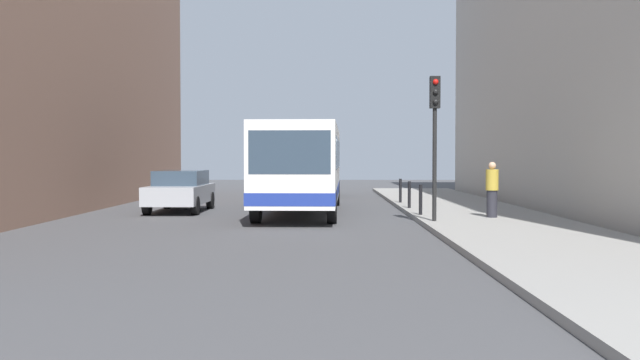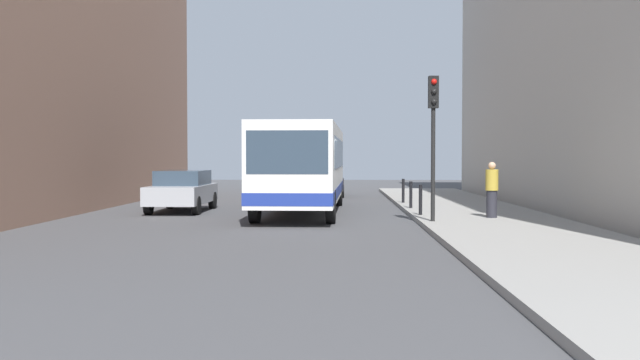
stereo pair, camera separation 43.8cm
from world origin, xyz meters
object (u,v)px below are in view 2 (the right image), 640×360
object	(u,v)px
bus	(303,164)
traffic_light	(433,120)
car_behind_bus	(325,181)
bollard_mid	(411,195)
car_beside_bus	(183,190)
bollard_far	(403,191)
bollard_near	(421,200)
pedestrian_near_signal	(492,190)

from	to	relation	value
bus	traffic_light	world-z (taller)	traffic_light
bus	car_behind_bus	xyz separation A→B (m)	(0.52, 10.78, -0.94)
bus	bollard_mid	size ratio (longest dim) A/B	11.67
car_behind_bus	bollard_mid	size ratio (longest dim) A/B	4.67
car_beside_bus	bollard_mid	world-z (taller)	car_beside_bus
bollard_far	car_behind_bus	bearing A→B (deg)	114.19
traffic_light	bollard_mid	world-z (taller)	traffic_light
bollard_near	bollard_mid	world-z (taller)	same
car_beside_bus	car_behind_bus	size ratio (longest dim) A/B	0.99
bus	car_behind_bus	bearing A→B (deg)	-91.08
traffic_light	pedestrian_near_signal	size ratio (longest dim) A/B	2.45
car_beside_bus	bollard_near	world-z (taller)	car_beside_bus
traffic_light	bollard_near	bearing A→B (deg)	92.60
bollard_mid	car_behind_bus	bearing A→B (deg)	107.60
car_behind_bus	traffic_light	size ratio (longest dim) A/B	1.08
car_beside_bus	pedestrian_near_signal	xyz separation A→B (m)	(10.24, -4.11, 0.20)
bus	pedestrian_near_signal	bearing A→B (deg)	150.22
bollard_near	pedestrian_near_signal	size ratio (longest dim) A/B	0.57
bollard_near	bollard_far	xyz separation A→B (m)	(0.00, 6.09, 0.00)
bollard_mid	bollard_near	bearing A→B (deg)	-90.00
traffic_light	bus	bearing A→B (deg)	129.00
bus	bollard_near	distance (m)	4.76
bus	bollard_near	xyz separation A→B (m)	(3.81, -2.63, -1.10)
bus	traffic_light	size ratio (longest dim) A/B	2.70
car_beside_bus	traffic_light	bearing A→B (deg)	147.59
car_beside_bus	traffic_light	world-z (taller)	traffic_light
bus	car_beside_bus	world-z (taller)	bus
traffic_light	bollard_far	distance (m)	8.62
car_behind_bus	traffic_light	world-z (taller)	traffic_light
bus	bollard_far	bearing A→B (deg)	-136.13
traffic_light	car_behind_bus	bearing A→B (deg)	102.25
car_behind_bus	traffic_light	distance (m)	16.13
bollard_near	car_behind_bus	bearing A→B (deg)	103.78
traffic_light	bollard_far	size ratio (longest dim) A/B	4.32
car_behind_bus	traffic_light	bearing A→B (deg)	101.05
pedestrian_near_signal	bus	bearing A→B (deg)	23.48
bus	pedestrian_near_signal	world-z (taller)	bus
car_behind_bus	bollard_near	xyz separation A→B (m)	(3.29, -13.41, -0.16)
car_behind_bus	bollard_mid	distance (m)	10.88
car_behind_bus	bollard_near	size ratio (longest dim) A/B	4.67
bus	pedestrian_near_signal	size ratio (longest dim) A/B	6.63
bollard_mid	pedestrian_near_signal	xyz separation A→B (m)	(2.02, -3.99, 0.36)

